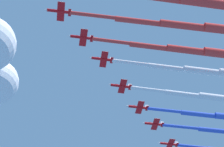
% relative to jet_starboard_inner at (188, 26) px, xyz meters
% --- Properties ---
extents(jet_starboard_inner, '(53.05, 62.45, 3.81)m').
position_rel_jet_starboard_inner_xyz_m(jet_starboard_inner, '(0.00, 0.00, 0.00)').
color(jet_starboard_inner, red).
extents(jet_port_mid, '(46.97, 56.48, 3.86)m').
position_rel_jet_starboard_inner_xyz_m(jet_port_mid, '(6.32, -10.00, 0.66)').
color(jet_port_mid, red).
extents(jet_starboard_mid, '(47.33, 57.31, 3.80)m').
position_rel_jet_starboard_inner_xyz_m(jet_starboard_mid, '(8.41, -24.48, 2.64)').
color(jet_starboard_mid, red).
extents(jet_port_outer, '(46.62, 57.33, 3.88)m').
position_rel_jet_starboard_inner_xyz_m(jet_port_outer, '(11.26, -38.37, -0.30)').
color(jet_port_outer, red).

